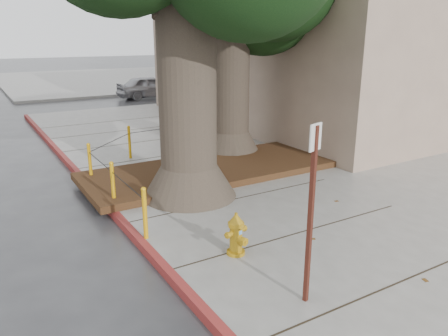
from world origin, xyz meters
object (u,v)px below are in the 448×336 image
at_px(signpost, 311,206).
at_px(car_red, 253,82).
at_px(fire_hydrant, 236,234).
at_px(car_silver, 150,87).

distance_m(signpost, car_red, 23.48).
bearing_deg(signpost, fire_hydrant, 77.36).
height_order(fire_hydrant, signpost, signpost).
xyz_separation_m(signpost, car_red, (12.69, 19.74, -0.90)).
xyz_separation_m(signpost, car_silver, (5.84, 20.14, -0.86)).
bearing_deg(fire_hydrant, signpost, -99.69).
bearing_deg(fire_hydrant, car_silver, 58.70).
relative_size(signpost, car_silver, 0.63).
bearing_deg(car_red, car_silver, 84.72).
relative_size(car_silver, car_red, 1.03).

